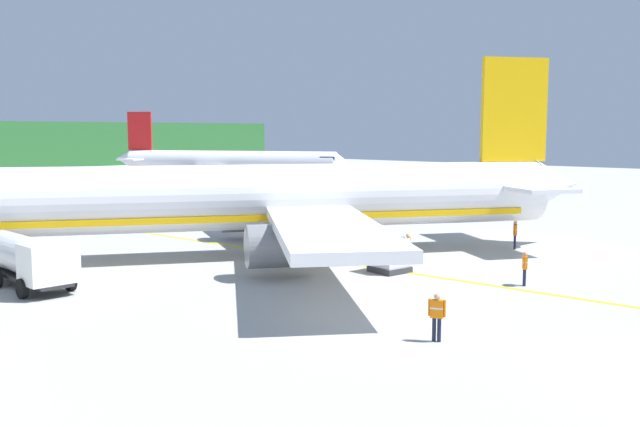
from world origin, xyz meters
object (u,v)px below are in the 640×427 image
object	(u,v)px
service_truck_baggage	(29,259)
crew_loader_right	(515,232)
airliner_mid_apron	(227,163)
crew_loader_left	(437,313)
crew_supervisor	(408,246)
cargo_container_near	(390,255)
crew_marshaller	(525,266)
airliner_foreground	(265,199)

from	to	relation	value
service_truck_baggage	crew_loader_right	bearing A→B (deg)	-27.57
airliner_mid_apron	crew_loader_left	xyz separation A→B (m)	(-45.90, -60.34, -1.81)
airliner_mid_apron	crew_supervisor	size ratio (longest dim) A/B	18.73
cargo_container_near	crew_marshaller	world-z (taller)	cargo_container_near
airliner_mid_apron	crew_loader_right	bearing A→B (deg)	-115.58
crew_loader_left	crew_supervisor	world-z (taller)	crew_supervisor
airliner_foreground	airliner_mid_apron	xyz separation A→B (m)	(37.47, 43.78, -0.55)
airliner_foreground	service_truck_baggage	distance (m)	13.68
airliner_foreground	crew_supervisor	distance (m)	8.90
crew_loader_right	service_truck_baggage	bearing A→B (deg)	152.43
crew_loader_left	crew_loader_right	world-z (taller)	crew_loader_right
airliner_mid_apron	service_truck_baggage	world-z (taller)	airliner_mid_apron
service_truck_baggage	crew_supervisor	bearing A→B (deg)	-33.31
service_truck_baggage	crew_marshaller	distance (m)	23.46
airliner_mid_apron	crew_marshaller	bearing A→B (deg)	-120.98
airliner_mid_apron	crew_loader_left	bearing A→B (deg)	-127.26
service_truck_baggage	crew_supervisor	size ratio (longest dim) A/B	3.88
airliner_mid_apron	crew_marshaller	world-z (taller)	airliner_mid_apron
cargo_container_near	crew_marshaller	xyz separation A→B (m)	(1.39, -6.77, 0.07)
service_truck_baggage	crew_marshaller	world-z (taller)	service_truck_baggage
airliner_mid_apron	service_truck_baggage	bearing A→B (deg)	-140.91
crew_marshaller	crew_loader_left	bearing A→B (deg)	-172.57
service_truck_baggage	crew_loader_left	bearing A→B (deg)	-75.75
crew_loader_right	cargo_container_near	bearing A→B (deg)	169.59
airliner_foreground	cargo_container_near	distance (m)	8.80
crew_supervisor	service_truck_baggage	bearing A→B (deg)	146.69
crew_loader_left	crew_loader_right	bearing A→B (deg)	17.12
cargo_container_near	crew_loader_right	distance (m)	11.03
airliner_foreground	crew_loader_right	world-z (taller)	airliner_foreground
crew_loader_left	crew_loader_right	xyz separation A→B (m)	(19.96, 6.15, 0.04)
airliner_mid_apron	airliner_foreground	bearing A→B (deg)	-130.55
service_truck_baggage	airliner_foreground	bearing A→B (deg)	-10.87
airliner_foreground	crew_loader_left	distance (m)	18.73
service_truck_baggage	cargo_container_near	size ratio (longest dim) A/B	3.40
service_truck_baggage	crew_loader_right	size ratio (longest dim) A/B	3.80
airliner_mid_apron	crew_loader_left	distance (m)	75.83
crew_loader_left	cargo_container_near	bearing A→B (deg)	41.77
crew_loader_right	crew_supervisor	xyz separation A→B (m)	(-8.63, 2.32, -0.02)
airliner_foreground	crew_supervisor	size ratio (longest dim) A/B	20.18
airliner_mid_apron	service_truck_baggage	distance (m)	65.41
crew_loader_left	crew_supervisor	size ratio (longest dim) A/B	0.99
crew_marshaller	crew_loader_left	xyz separation A→B (m)	(-10.51, -1.37, 0.05)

